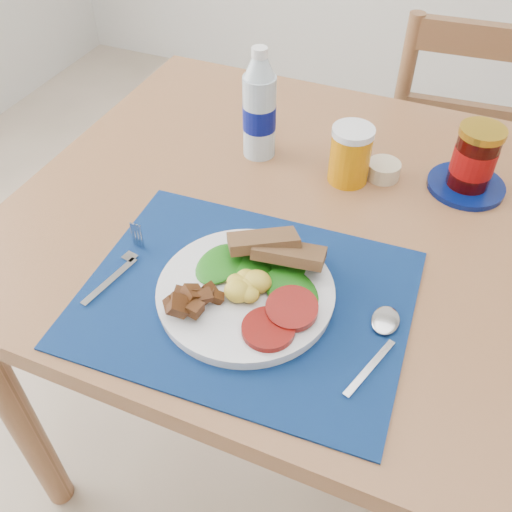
% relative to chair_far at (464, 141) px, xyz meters
% --- Properties ---
extents(table, '(1.40, 0.90, 0.75)m').
position_rel_chair_far_xyz_m(table, '(-0.04, -0.64, 0.10)').
color(table, brown).
rests_on(table, ground).
extents(chair_far, '(0.45, 0.43, 1.12)m').
position_rel_chair_far_xyz_m(chair_far, '(0.00, 0.00, 0.00)').
color(chair_far, brown).
rests_on(chair_far, ground).
extents(placemat, '(0.50, 0.40, 0.00)m').
position_rel_chair_far_xyz_m(placemat, '(-0.24, -0.88, 0.19)').
color(placemat, '#040732').
rests_on(placemat, table).
extents(breakfast_plate, '(0.26, 0.26, 0.06)m').
position_rel_chair_far_xyz_m(breakfast_plate, '(-0.25, -0.88, 0.21)').
color(breakfast_plate, silver).
rests_on(breakfast_plate, placemat).
extents(fork, '(0.03, 0.16, 0.00)m').
position_rel_chair_far_xyz_m(fork, '(-0.45, -0.89, 0.19)').
color(fork, '#B2B5BA').
rests_on(fork, placemat).
extents(spoon, '(0.05, 0.17, 0.00)m').
position_rel_chair_far_xyz_m(spoon, '(-0.04, -0.87, 0.19)').
color(spoon, '#B2B5BA').
rests_on(spoon, placemat).
extents(water_bottle, '(0.06, 0.06, 0.22)m').
position_rel_chair_far_xyz_m(water_bottle, '(-0.37, -0.51, 0.28)').
color(water_bottle, '#ADBFCC').
rests_on(water_bottle, table).
extents(juice_glass, '(0.07, 0.07, 0.10)m').
position_rel_chair_far_xyz_m(juice_glass, '(-0.19, -0.53, 0.24)').
color(juice_glass, '#C67605').
rests_on(juice_glass, table).
extents(ramekin, '(0.06, 0.06, 0.03)m').
position_rel_chair_far_xyz_m(ramekin, '(-0.13, -0.50, 0.20)').
color(ramekin, '#C6B491').
rests_on(ramekin, table).
extents(jam_on_saucer, '(0.14, 0.14, 0.13)m').
position_rel_chair_far_xyz_m(jam_on_saucer, '(0.02, -0.47, 0.24)').
color(jam_on_saucer, '#04124F').
rests_on(jam_on_saucer, table).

